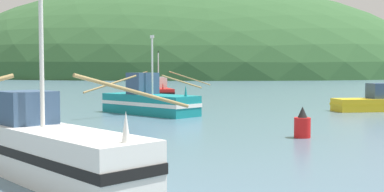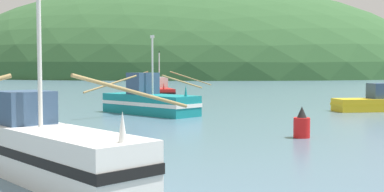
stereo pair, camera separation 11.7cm
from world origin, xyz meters
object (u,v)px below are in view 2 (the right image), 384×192
object	(u,v)px
channel_buoy	(302,125)
fishing_boat_red	(159,90)
fishing_boat_teal	(149,101)
fishing_boat_white	(42,148)

from	to	relation	value
channel_buoy	fishing_boat_red	bearing A→B (deg)	118.34
fishing_boat_teal	channel_buoy	distance (m)	13.63
channel_buoy	fishing_boat_teal	bearing A→B (deg)	138.22
fishing_boat_white	channel_buoy	world-z (taller)	fishing_boat_white
fishing_boat_teal	fishing_boat_white	bearing A→B (deg)	-49.98
fishing_boat_teal	fishing_boat_white	distance (m)	18.97
fishing_boat_teal	fishing_boat_red	world-z (taller)	fishing_boat_teal
fishing_boat_white	channel_buoy	xyz separation A→B (m)	(6.99, 9.62, -0.27)
fishing_boat_red	channel_buoy	distance (m)	33.11
fishing_boat_red	fishing_boat_white	size ratio (longest dim) A/B	1.20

